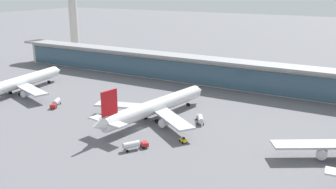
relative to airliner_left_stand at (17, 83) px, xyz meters
name	(u,v)px	position (x,y,z in m)	size (l,w,h in m)	color
ground_plane	(140,129)	(79.70, -8.89, -5.50)	(1200.00, 1200.00, 0.00)	slate
airliner_left_stand	(17,83)	(0.00, 0.00, 0.00)	(50.05, 65.53, 17.45)	white
airliner_centre_stand	(154,107)	(79.25, 1.89, 0.00)	(49.72, 65.34, 17.45)	white
service_truck_near_nose_red	(134,145)	(88.66, -25.40, -3.79)	(6.66, 8.40, 2.95)	#B21E1E
service_truck_under_wing_grey	(200,118)	(96.82, 8.52, -3.79)	(6.15, 8.61, 2.95)	gray
service_truck_mid_apron_yellow	(183,140)	(100.13, -12.34, -4.62)	(3.33, 2.97, 2.05)	yellow
service_truck_by_tail_red	(56,103)	(31.53, -4.88, -3.79)	(6.06, 8.64, 2.95)	#B21E1E
terminal_building	(215,72)	(79.70, 63.61, 2.37)	(278.46, 12.80, 15.20)	beige
control_tower	(72,5)	(-57.23, 102.51, 32.03)	(12.00, 12.00, 68.72)	beige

